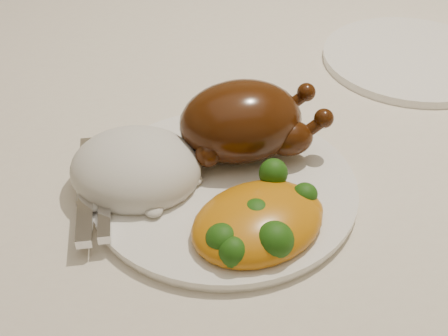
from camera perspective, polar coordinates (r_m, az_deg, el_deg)
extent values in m
cube|color=brown|center=(0.80, 2.41, 5.66)|extent=(1.60, 0.90, 0.04)
cube|color=beige|center=(0.79, 2.45, 7.14)|extent=(1.72, 1.02, 0.01)
cylinder|color=white|center=(0.61, 0.00, -1.87)|extent=(0.32, 0.32, 0.01)
cylinder|color=white|center=(0.87, 16.79, 9.56)|extent=(0.23, 0.23, 0.01)
ellipsoid|color=#3F1906|center=(0.63, 1.55, 4.30)|extent=(0.13, 0.10, 0.08)
ellipsoid|color=#3F1906|center=(0.62, 0.82, 5.39)|extent=(0.06, 0.05, 0.03)
ellipsoid|color=#3F1906|center=(0.63, 6.01, 2.72)|extent=(0.05, 0.04, 0.04)
sphere|color=#3F1906|center=(0.63, 9.12, 4.50)|extent=(0.02, 0.02, 0.02)
ellipsoid|color=#3F1906|center=(0.67, 4.60, 5.21)|extent=(0.05, 0.04, 0.04)
sphere|color=#3F1906|center=(0.67, 7.53, 6.88)|extent=(0.02, 0.02, 0.02)
sphere|color=#3F1906|center=(0.61, -1.50, 1.28)|extent=(0.03, 0.03, 0.03)
sphere|color=#3F1906|center=(0.65, -2.64, 4.27)|extent=(0.03, 0.03, 0.03)
ellipsoid|color=silver|center=(0.61, -8.06, -0.09)|extent=(0.16, 0.15, 0.07)
ellipsoid|color=orange|center=(0.56, 3.11, -4.99)|extent=(0.16, 0.14, 0.04)
ellipsoid|color=orange|center=(0.57, 6.20, -3.85)|extent=(0.06, 0.05, 0.03)
ellipsoid|color=#133609|center=(0.53, -0.15, -6.60)|extent=(0.03, 0.03, 0.03)
ellipsoid|color=#133609|center=(0.57, 7.42, -2.38)|extent=(0.02, 0.02, 0.02)
ellipsoid|color=#133609|center=(0.53, 0.83, -7.69)|extent=(0.03, 0.03, 0.03)
ellipsoid|color=#133609|center=(0.55, 2.94, -4.38)|extent=(0.03, 0.03, 0.03)
ellipsoid|color=#133609|center=(0.59, 4.54, -0.47)|extent=(0.03, 0.03, 0.03)
ellipsoid|color=#133609|center=(0.53, 4.61, -6.64)|extent=(0.03, 0.03, 0.03)
cube|color=silver|center=(0.64, -12.61, -0.16)|extent=(0.02, 0.11, 0.00)
cube|color=silver|center=(0.58, -12.59, -4.57)|extent=(0.02, 0.07, 0.01)
cube|color=silver|center=(0.58, -10.85, -4.09)|extent=(0.01, 0.07, 0.01)
cube|color=silver|center=(0.64, -11.04, 0.09)|extent=(0.01, 0.08, 0.00)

